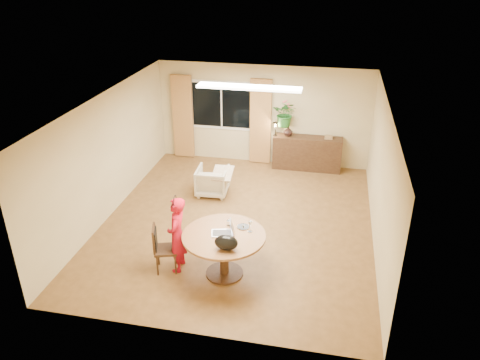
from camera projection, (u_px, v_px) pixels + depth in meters
The scene contains 24 objects.
floor at pixel (238, 222), 9.81m from camera, with size 6.50×6.50×0.00m, color brown.
ceiling at pixel (237, 102), 8.67m from camera, with size 6.50×6.50×0.00m, color white.
wall_back at pixel (263, 115), 12.10m from camera, with size 5.50×5.50×0.00m, color tan.
wall_left at pixel (108, 155), 9.73m from camera, with size 6.50×6.50×0.00m, color tan.
wall_right at pixel (381, 178), 8.74m from camera, with size 6.50×6.50×0.00m, color tan.
window at pixel (222, 105), 12.19m from camera, with size 1.70×0.03×1.30m.
curtain_left at pixel (183, 117), 12.47m from camera, with size 0.55×0.08×2.25m, color #956131.
curtain_right at pixel (260, 122), 12.09m from camera, with size 0.55×0.08×2.25m, color #956131.
ceiling_panel at pixel (249, 87), 9.74m from camera, with size 2.20×0.35×0.05m, color white.
dining_table at pixel (224, 243), 7.96m from camera, with size 1.42×1.42×0.81m.
dining_chair at pixel (166, 248), 8.17m from camera, with size 0.42×0.39×0.89m, color black, non-canonical shape.
child at pixel (177, 235), 8.09m from camera, with size 0.34×0.51×1.40m, color red.
laptop at pixel (222, 227), 7.86m from camera, with size 0.38×0.25×0.25m, color #B7B7BC, non-canonical shape.
tumbler at pixel (229, 223), 8.13m from camera, with size 0.07×0.07×0.10m, color white, non-canonical shape.
wine_glass at pixel (250, 227), 7.93m from camera, with size 0.07×0.07×0.21m, color white, non-canonical shape.
pot_lid at pixel (243, 226), 8.09m from camera, with size 0.21×0.21×0.03m, color white, non-canonical shape.
handbag at pixel (226, 243), 7.44m from camera, with size 0.39×0.23×0.26m, color black, non-canonical shape.
armchair at pixel (212, 181), 10.83m from camera, with size 0.70×0.72×0.66m, color beige.
throw at pixel (223, 170), 10.55m from camera, with size 0.45×0.55×0.03m, color beige, non-canonical shape.
sideboard at pixel (307, 153), 12.05m from camera, with size 1.75×0.43×0.87m, color black.
vase at pixel (288, 131), 11.90m from camera, with size 0.24×0.24×0.25m, color black.
bouquet at pixel (286, 114), 11.71m from camera, with size 0.59×0.51×0.66m, color #386626.
book_stack at pixel (329, 137), 11.75m from camera, with size 0.20×0.15×0.08m, color #865F44, non-canonical shape.
desk_lamp at pixel (275, 129), 11.88m from camera, with size 0.15×0.15×0.37m, color black, non-canonical shape.
Camera 1 is at (1.74, -8.24, 5.10)m, focal length 35.00 mm.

